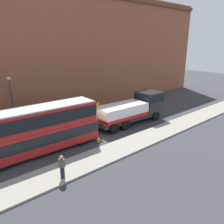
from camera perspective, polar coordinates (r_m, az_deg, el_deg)
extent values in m
plane|color=#38383D|center=(23.15, -4.52, -5.83)|extent=(120.00, 120.00, 0.00)
cube|color=gray|center=(20.17, 2.65, -9.22)|extent=(60.00, 2.80, 0.15)
cube|color=#935138|center=(29.06, -15.79, 14.59)|extent=(60.00, 1.20, 16.00)
cube|color=#2D2D2D|center=(25.93, 4.66, -1.22)|extent=(9.06, 2.49, 0.55)
cube|color=black|center=(27.75, 9.55, 2.91)|extent=(2.68, 2.68, 2.30)
cube|color=black|center=(27.64, 9.60, 3.81)|extent=(2.71, 2.71, 0.90)
cube|color=silver|center=(24.79, 2.53, 0.31)|extent=(6.18, 2.79, 1.40)
cube|color=red|center=(24.95, 2.51, -0.83)|extent=(6.18, 2.84, 0.36)
cylinder|color=#B79914|center=(22.53, -4.58, -0.70)|extent=(1.24, 0.32, 2.52)
sphere|color=orange|center=(27.46, 9.68, 5.47)|extent=(0.24, 0.24, 0.24)
cylinder|color=black|center=(28.99, 7.89, 0.12)|extent=(1.17, 0.38, 1.16)
cylinder|color=black|center=(27.60, 11.23, -0.94)|extent=(1.17, 0.38, 1.16)
cylinder|color=black|center=(25.74, 0.19, -1.95)|extent=(1.17, 0.38, 1.16)
cylinder|color=black|center=(24.16, 3.51, -3.30)|extent=(1.17, 0.38, 1.16)
cylinder|color=black|center=(24.82, -2.68, -2.71)|extent=(1.17, 0.38, 1.16)
cylinder|color=black|center=(23.18, 0.57, -4.19)|extent=(1.17, 0.38, 1.16)
cube|color=#AD1E1E|center=(19.94, -18.92, -6.70)|extent=(11.07, 2.84, 1.90)
cube|color=#AD1E1E|center=(19.30, -19.43, -1.80)|extent=(10.85, 2.73, 1.70)
cube|color=black|center=(19.84, -18.99, -6.04)|extent=(10.96, 2.89, 0.90)
cube|color=black|center=(19.27, -19.46, -1.52)|extent=(10.74, 2.88, 1.00)
cube|color=#B2B2B2|center=(19.04, -19.71, 0.78)|extent=(10.63, 2.63, 0.12)
cube|color=yellow|center=(21.76, -5.59, -0.26)|extent=(0.11, 1.50, 0.44)
cylinder|color=black|center=(22.56, -10.41, -5.28)|extent=(1.05, 0.33, 1.04)
cylinder|color=black|center=(20.83, -7.52, -7.11)|extent=(1.05, 0.33, 1.04)
cylinder|color=#232333|center=(16.14, -12.73, -15.01)|extent=(0.42, 0.42, 0.85)
cube|color=brown|center=(15.76, -12.91, -12.75)|extent=(0.45, 0.48, 0.62)
sphere|color=tan|center=(15.55, -13.02, -11.37)|extent=(0.24, 0.24, 0.24)
cone|color=orange|center=(21.14, -3.54, -7.08)|extent=(0.32, 0.32, 0.72)
cylinder|color=white|center=(21.13, -3.55, -6.99)|extent=(0.21, 0.21, 0.10)
cube|color=black|center=(21.29, -3.53, -7.91)|extent=(0.36, 0.36, 0.04)
cylinder|color=#38383D|center=(25.73, -24.40, 1.51)|extent=(0.16, 0.16, 5.50)
sphere|color=#EAE5C6|center=(25.18, -25.22, 7.87)|extent=(0.36, 0.36, 0.36)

